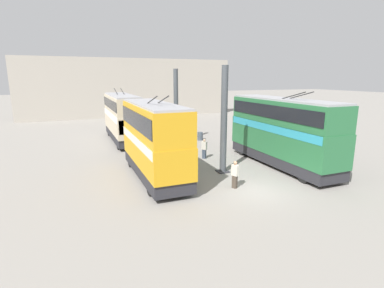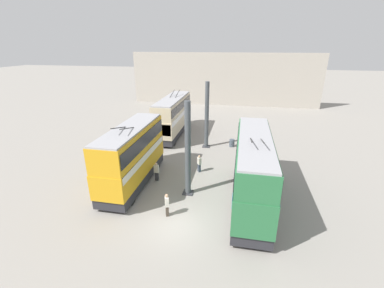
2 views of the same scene
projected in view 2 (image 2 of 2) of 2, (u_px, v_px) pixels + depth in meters
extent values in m
plane|color=gray|center=(175.00, 226.00, 17.03)|extent=(240.00, 240.00, 0.00)
cube|color=#A8A093|center=(223.00, 80.00, 49.20)|extent=(0.50, 36.00, 9.82)
cylinder|color=#42474C|center=(188.00, 150.00, 19.43)|extent=(0.46, 0.46, 7.53)
cube|color=#333338|center=(188.00, 192.00, 20.79)|extent=(0.83, 0.83, 0.08)
cylinder|color=#42474C|center=(207.00, 116.00, 28.83)|extent=(0.46, 0.46, 7.53)
cube|color=#333338|center=(206.00, 146.00, 30.18)|extent=(0.83, 0.83, 0.08)
cylinder|color=black|center=(261.00, 173.00, 22.97)|extent=(0.95, 0.30, 0.95)
cylinder|color=black|center=(238.00, 171.00, 23.35)|extent=(0.95, 0.30, 0.95)
cylinder|color=black|center=(268.00, 231.00, 15.89)|extent=(0.95, 0.30, 0.95)
cylinder|color=black|center=(234.00, 226.00, 16.27)|extent=(0.95, 0.30, 0.95)
cube|color=#28282D|center=(250.00, 194.00, 19.47)|extent=(10.53, 2.45, 0.76)
cube|color=#286B3D|center=(252.00, 176.00, 18.91)|extent=(10.75, 2.50, 2.29)
cube|color=teal|center=(253.00, 166.00, 18.59)|extent=(10.42, 2.54, 0.55)
cube|color=#286B3D|center=(254.00, 151.00, 18.18)|extent=(10.64, 2.43, 1.74)
cube|color=black|center=(254.00, 150.00, 18.15)|extent=(10.32, 2.51, 0.96)
cube|color=#9E9EA3|center=(256.00, 139.00, 17.84)|extent=(10.53, 2.25, 0.14)
cube|color=black|center=(251.00, 147.00, 23.68)|extent=(0.12, 2.30, 1.47)
cylinder|color=#282828|center=(262.00, 141.00, 16.42)|extent=(2.35, 0.07, 0.65)
cylinder|color=#282828|center=(251.00, 140.00, 16.54)|extent=(2.35, 0.07, 0.65)
cylinder|color=black|center=(157.00, 163.00, 24.81)|extent=(0.98, 0.30, 0.98)
cylinder|color=black|center=(137.00, 162.00, 25.19)|extent=(0.98, 0.30, 0.98)
cylinder|color=black|center=(131.00, 198.00, 19.19)|extent=(0.98, 0.30, 0.98)
cylinder|color=black|center=(106.00, 195.00, 19.56)|extent=(0.98, 0.30, 0.98)
cube|color=#28282D|center=(134.00, 176.00, 22.04)|extent=(8.97, 2.45, 0.77)
cube|color=gold|center=(133.00, 162.00, 21.55)|extent=(9.15, 2.50, 1.91)
cube|color=silver|center=(132.00, 155.00, 21.30)|extent=(8.88, 2.54, 0.55)
cube|color=gold|center=(131.00, 141.00, 20.84)|extent=(9.06, 2.43, 1.99)
cube|color=black|center=(131.00, 139.00, 20.80)|extent=(8.79, 2.51, 1.10)
cube|color=#9E9EA3|center=(129.00, 128.00, 20.45)|extent=(8.97, 2.25, 0.14)
cube|color=black|center=(151.00, 142.00, 25.61)|extent=(0.12, 2.30, 1.22)
cylinder|color=#282828|center=(127.00, 128.00, 19.21)|extent=(2.35, 0.07, 0.65)
cylinder|color=#282828|center=(118.00, 128.00, 19.34)|extent=(2.35, 0.07, 0.65)
cylinder|color=black|center=(174.00, 141.00, 30.34)|extent=(1.03, 0.30, 1.03)
cylinder|color=black|center=(157.00, 140.00, 30.72)|extent=(1.03, 0.30, 1.03)
cylinder|color=black|center=(187.00, 124.00, 37.02)|extent=(1.03, 0.30, 1.03)
cylinder|color=black|center=(173.00, 123.00, 37.39)|extent=(1.03, 0.30, 1.03)
cube|color=#28282D|center=(173.00, 130.00, 33.90)|extent=(10.10, 2.45, 0.78)
cube|color=beige|center=(173.00, 120.00, 33.39)|extent=(10.31, 2.50, 2.04)
cube|color=white|center=(173.00, 114.00, 33.11)|extent=(10.00, 2.54, 0.55)
cube|color=beige|center=(173.00, 105.00, 32.71)|extent=(10.20, 2.43, 1.69)
cube|color=black|center=(173.00, 105.00, 32.68)|extent=(9.89, 2.51, 0.93)
cube|color=#9E9EA3|center=(172.00, 98.00, 32.37)|extent=(10.10, 2.25, 0.14)
cube|color=black|center=(161.00, 130.00, 28.66)|extent=(0.12, 2.30, 1.31)
cylinder|color=#282828|center=(177.00, 94.00, 33.36)|extent=(2.35, 0.07, 0.65)
cylinder|color=#282828|center=(172.00, 94.00, 33.48)|extent=(2.35, 0.07, 0.65)
cube|color=#2D2D33|center=(157.00, 176.00, 22.59)|extent=(0.20, 0.30, 0.79)
cube|color=beige|center=(156.00, 169.00, 22.32)|extent=(0.24, 0.42, 0.69)
sphere|color=beige|center=(156.00, 164.00, 22.16)|extent=(0.22, 0.22, 0.22)
cube|color=#384251|center=(199.00, 168.00, 24.14)|extent=(0.36, 0.34, 0.78)
cube|color=beige|center=(199.00, 161.00, 23.87)|extent=(0.48, 0.45, 0.68)
sphere|color=tan|center=(199.00, 156.00, 23.71)|extent=(0.22, 0.22, 0.22)
cube|color=#473D33|center=(167.00, 211.00, 17.93)|extent=(0.36, 0.31, 0.81)
cube|color=beige|center=(167.00, 201.00, 17.66)|extent=(0.48, 0.39, 0.70)
sphere|color=#A37A5B|center=(167.00, 196.00, 17.49)|extent=(0.23, 0.23, 0.23)
cylinder|color=#424C56|center=(232.00, 143.00, 30.08)|extent=(0.59, 0.59, 0.87)
cylinder|color=#424C56|center=(232.00, 143.00, 30.08)|extent=(0.62, 0.62, 0.04)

